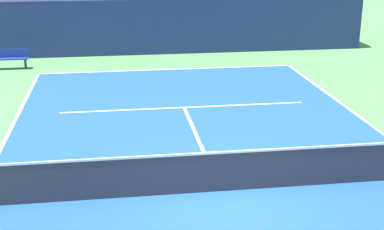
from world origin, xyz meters
name	(u,v)px	position (x,y,z in m)	size (l,w,h in m)	color
ground_plane	(221,191)	(0.00, 0.00, 0.00)	(80.00, 80.00, 0.00)	#4C8C4C
court_surface	(221,191)	(0.00, 0.00, 0.01)	(11.00, 24.00, 0.01)	#1E4C99
baseline_far	(168,69)	(0.00, 11.95, 0.01)	(11.00, 0.10, 0.00)	white
service_line_far	(184,107)	(0.00, 6.40, 0.01)	(8.26, 0.10, 0.00)	white
centre_service_line	(199,141)	(0.00, 3.20, 0.01)	(0.10, 6.40, 0.00)	white
back_wall	(160,27)	(0.00, 15.32, 1.33)	(20.49, 0.30, 2.66)	navy
stands_tier_lower	(158,20)	(0.00, 16.67, 1.49)	(20.49, 2.40, 2.98)	#9E9E99
stands_tier_upper	(154,6)	(0.00, 19.07, 1.88)	(20.49, 2.40, 3.77)	#9E9E99
tennis_net	(221,171)	(0.00, 0.00, 0.51)	(11.08, 0.08, 1.07)	black
player_bench	(11,57)	(-6.73, 13.16, 0.51)	(1.50, 0.40, 0.85)	navy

